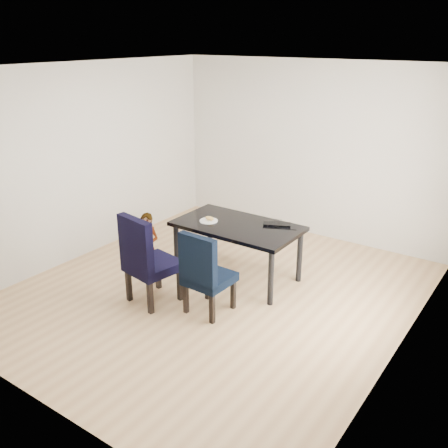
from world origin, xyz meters
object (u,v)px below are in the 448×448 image
Objects in this scene: chair_left at (153,258)px; laptop at (277,223)px; chair_right at (209,272)px; child at (148,246)px; plate at (209,221)px; dining_table at (237,251)px.

chair_left reaches higher than laptop.
chair_right is 1.13× the size of child.
chair_left is at bearing -96.52° from plate.
plate is (-0.37, -0.12, 0.38)m from dining_table.
plate is (0.11, 0.96, 0.20)m from chair_left.
laptop is at bearing 82.46° from chair_right.
child reaches higher than laptop.
child is (-1.18, 0.24, -0.06)m from chair_right.
chair_left is at bearing 32.01° from laptop.
dining_table is 4.57× the size of laptop.
chair_right is 1.25m from laptop.
chair_left is 4.73× the size of plate.
laptop is at bearing 24.84° from child.
dining_table is 1.81× the size of child.
chair_right is (0.69, 0.19, -0.06)m from chair_left.
chair_right is 1.00m from plate.
dining_table is 1.43× the size of chair_left.
plate is 0.67× the size of laptop.
chair_right is 4.26× the size of plate.
chair_left is at bearing -163.41° from chair_right.
dining_table is 0.64m from laptop.
chair_left reaches higher than dining_table.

